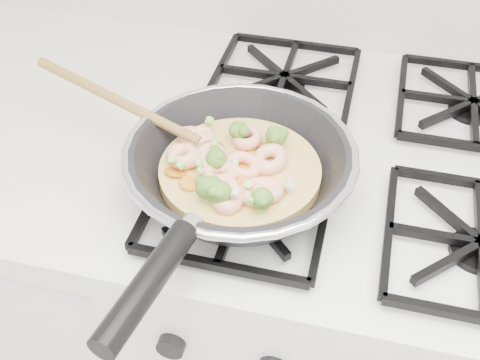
# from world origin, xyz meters

# --- Properties ---
(stove) EXTENTS (0.60, 0.60, 0.92)m
(stove) POSITION_xyz_m (0.00, 1.70, 0.46)
(stove) COLOR white
(stove) RESTS_ON ground
(skillet) EXTENTS (0.47, 0.46, 0.09)m
(skillet) POSITION_xyz_m (-0.16, 1.57, 0.96)
(skillet) COLOR black
(skillet) RESTS_ON stove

